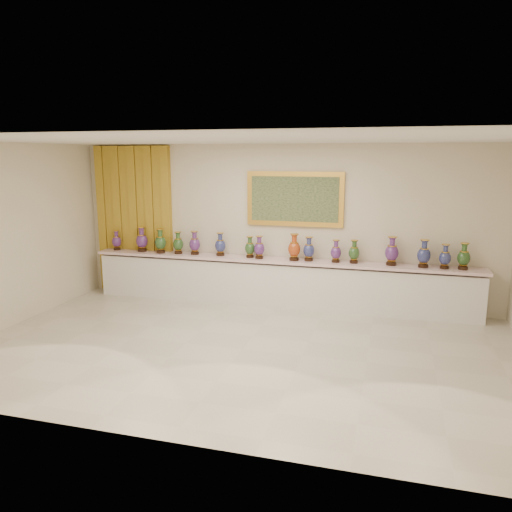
% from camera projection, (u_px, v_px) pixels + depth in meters
% --- Properties ---
extents(ground, '(8.00, 8.00, 0.00)m').
position_uv_depth(ground, '(243.00, 349.00, 7.30)').
color(ground, beige).
rests_on(ground, ground).
extents(room, '(8.00, 8.00, 8.00)m').
position_uv_depth(room, '(158.00, 217.00, 9.95)').
color(room, beige).
rests_on(room, ground).
extents(counter, '(7.28, 0.48, 0.90)m').
position_uv_depth(counter, '(278.00, 283.00, 9.36)').
color(counter, white).
rests_on(counter, ground).
extents(vase_0, '(0.20, 0.20, 0.40)m').
position_uv_depth(vase_0, '(117.00, 241.00, 10.12)').
color(vase_0, black).
rests_on(vase_0, counter).
extents(vase_1, '(0.29, 0.29, 0.49)m').
position_uv_depth(vase_1, '(142.00, 241.00, 9.95)').
color(vase_1, black).
rests_on(vase_1, counter).
extents(vase_2, '(0.28, 0.28, 0.48)m').
position_uv_depth(vase_2, '(160.00, 242.00, 9.79)').
color(vase_2, black).
rests_on(vase_2, counter).
extents(vase_3, '(0.21, 0.21, 0.43)m').
position_uv_depth(vase_3, '(178.00, 244.00, 9.73)').
color(vase_3, black).
rests_on(vase_3, counter).
extents(vase_4, '(0.27, 0.27, 0.45)m').
position_uv_depth(vase_4, '(195.00, 244.00, 9.65)').
color(vase_4, black).
rests_on(vase_4, counter).
extents(vase_5, '(0.27, 0.27, 0.44)m').
position_uv_depth(vase_5, '(220.00, 245.00, 9.54)').
color(vase_5, black).
rests_on(vase_5, counter).
extents(vase_6, '(0.24, 0.24, 0.40)m').
position_uv_depth(vase_6, '(250.00, 248.00, 9.36)').
color(vase_6, black).
rests_on(vase_6, counter).
extents(vase_7, '(0.24, 0.24, 0.43)m').
position_uv_depth(vase_7, '(259.00, 248.00, 9.27)').
color(vase_7, black).
rests_on(vase_7, counter).
extents(vase_8, '(0.30, 0.30, 0.49)m').
position_uv_depth(vase_8, '(294.00, 249.00, 9.09)').
color(vase_8, black).
rests_on(vase_8, counter).
extents(vase_9, '(0.27, 0.27, 0.44)m').
position_uv_depth(vase_9, '(309.00, 250.00, 9.06)').
color(vase_9, black).
rests_on(vase_9, counter).
extents(vase_10, '(0.24, 0.24, 0.41)m').
position_uv_depth(vase_10, '(336.00, 252.00, 8.94)').
color(vase_10, black).
rests_on(vase_10, counter).
extents(vase_11, '(0.24, 0.24, 0.42)m').
position_uv_depth(vase_11, '(354.00, 253.00, 8.87)').
color(vase_11, black).
rests_on(vase_11, counter).
extents(vase_12, '(0.24, 0.24, 0.51)m').
position_uv_depth(vase_12, '(392.00, 252.00, 8.70)').
color(vase_12, black).
rests_on(vase_12, counter).
extents(vase_13, '(0.29, 0.29, 0.48)m').
position_uv_depth(vase_13, '(424.00, 255.00, 8.52)').
color(vase_13, black).
rests_on(vase_13, counter).
extents(vase_14, '(0.23, 0.23, 0.42)m').
position_uv_depth(vase_14, '(445.00, 258.00, 8.43)').
color(vase_14, black).
rests_on(vase_14, counter).
extents(vase_15, '(0.25, 0.25, 0.46)m').
position_uv_depth(vase_15, '(464.00, 258.00, 8.37)').
color(vase_15, black).
rests_on(vase_15, counter).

